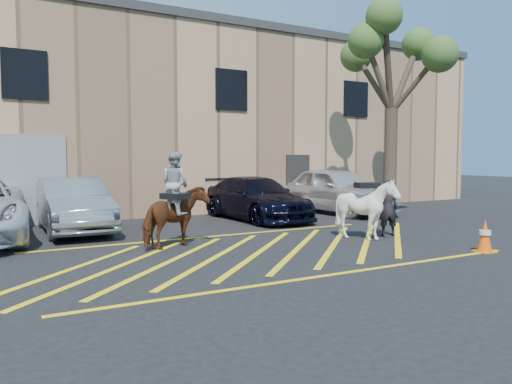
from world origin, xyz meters
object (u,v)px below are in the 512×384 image
car_silver_sedan (73,205)px  traffic_cone (485,236)px  car_blue_suv (256,198)px  saddled_white (367,209)px  mounted_bay (175,209)px  handler (388,208)px  tree (392,54)px  car_white_suv (336,190)px

car_silver_sedan → traffic_cone: bearing=-44.9°
car_blue_suv → saddled_white: size_ratio=2.77×
mounted_bay → handler: bearing=-11.5°
mounted_bay → saddled_white: 4.83m
handler → tree: (3.20, 3.18, 4.94)m
car_white_suv → saddled_white: 6.11m
tree → traffic_cone: bearing=-116.8°
traffic_cone → handler: bearing=94.0°
car_white_suv → traffic_cone: 8.09m
car_silver_sedan → traffic_cone: size_ratio=6.35×
saddled_white → tree: bearing=39.3°
mounted_bay → tree: bearing=13.2°
car_blue_suv → car_white_suv: size_ratio=0.97×
saddled_white → tree: tree is taller
car_blue_suv → tree: (4.51, -1.63, 4.98)m
mounted_bay → tree: 10.20m
saddled_white → traffic_cone: bearing=-66.9°
car_white_suv → car_blue_suv: bearing=179.4°
traffic_cone → saddled_white: bearing=113.1°
car_white_suv → saddled_white: (-3.21, -5.21, -0.08)m
car_blue_suv → traffic_cone: 7.74m
car_silver_sedan → saddled_white: size_ratio=2.60×
car_blue_suv → saddled_white: saddled_white is taller
handler → saddled_white: size_ratio=0.85×
car_silver_sedan → tree: 11.62m
car_silver_sedan → tree: (10.39, -1.70, 4.93)m
saddled_white → car_blue_suv: bearing=94.5°
car_silver_sedan → car_white_suv: size_ratio=0.91×
car_blue_suv → tree: tree is taller
tree → car_white_suv: bearing=116.4°
handler → car_silver_sedan: bearing=-8.3°
car_blue_suv → tree: bearing=-21.6°
car_silver_sedan → car_white_suv: (9.48, 0.13, 0.10)m
car_blue_suv → car_white_suv: car_white_suv is taller
car_blue_suv → mounted_bay: mounted_bay is taller
handler → traffic_cone: handler is taller
car_blue_suv → traffic_cone: bearing=-80.6°
car_white_suv → handler: car_white_suv is taller
car_blue_suv → traffic_cone: (1.50, -7.59, -0.35)m
handler → saddled_white: (-0.91, -0.18, 0.03)m
car_silver_sedan → mounted_bay: mounted_bay is taller
tree → saddled_white: bearing=-140.7°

